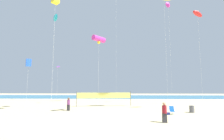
{
  "coord_description": "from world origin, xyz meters",
  "views": [
    {
      "loc": [
        1.18,
        -15.97,
        3.04
      ],
      "look_at": [
        0.43,
        6.14,
        5.48
      ],
      "focal_mm": 25.2,
      "sensor_mm": 36.0,
      "label": 1
    }
  ],
  "objects_px": {
    "kite_magenta_tube": "(99,39)",
    "kite_violet_diamond": "(58,67)",
    "beachgoer_plum_shirt": "(69,104)",
    "kite_magenta_delta": "(168,5)",
    "volleyball_net": "(104,96)",
    "kite_blue_box": "(29,63)",
    "beach_handbag": "(168,114)",
    "folding_beach_chair": "(172,110)",
    "kite_red_inflatable": "(197,14)",
    "trash_barrel": "(192,109)",
    "kite_cyan_delta": "(55,18)",
    "beachgoer_maroon_shirt": "(164,112)"
  },
  "relations": [
    {
      "from": "kite_magenta_tube",
      "to": "kite_violet_diamond",
      "type": "height_order",
      "value": "kite_magenta_tube"
    },
    {
      "from": "trash_barrel",
      "to": "beach_handbag",
      "type": "distance_m",
      "value": 3.77
    },
    {
      "from": "folding_beach_chair",
      "to": "kite_red_inflatable",
      "type": "height_order",
      "value": "kite_red_inflatable"
    },
    {
      "from": "beachgoer_maroon_shirt",
      "to": "kite_blue_box",
      "type": "bearing_deg",
      "value": -143.7
    },
    {
      "from": "trash_barrel",
      "to": "kite_cyan_delta",
      "type": "xyz_separation_m",
      "value": [
        -23.33,
        14.47,
        18.6
      ]
    },
    {
      "from": "beach_handbag",
      "to": "kite_red_inflatable",
      "type": "xyz_separation_m",
      "value": [
        5.63,
        3.36,
        13.14
      ]
    },
    {
      "from": "beachgoer_maroon_shirt",
      "to": "volleyball_net",
      "type": "height_order",
      "value": "volleyball_net"
    },
    {
      "from": "kite_magenta_delta",
      "to": "volleyball_net",
      "type": "bearing_deg",
      "value": -165.32
    },
    {
      "from": "kite_violet_diamond",
      "to": "kite_magenta_delta",
      "type": "relative_size",
      "value": 0.37
    },
    {
      "from": "kite_cyan_delta",
      "to": "kite_violet_diamond",
      "type": "xyz_separation_m",
      "value": [
        3.01,
        -4.85,
        -12.08
      ]
    },
    {
      "from": "kite_blue_box",
      "to": "kite_red_inflatable",
      "type": "bearing_deg",
      "value": -4.31
    },
    {
      "from": "volleyball_net",
      "to": "kite_violet_diamond",
      "type": "distance_m",
      "value": 11.21
    },
    {
      "from": "kite_cyan_delta",
      "to": "beachgoer_plum_shirt",
      "type": "bearing_deg",
      "value": -59.48
    },
    {
      "from": "kite_magenta_tube",
      "to": "kite_blue_box",
      "type": "relative_size",
      "value": 1.28
    },
    {
      "from": "trash_barrel",
      "to": "kite_magenta_delta",
      "type": "bearing_deg",
      "value": 84.89
    },
    {
      "from": "beachgoer_maroon_shirt",
      "to": "trash_barrel",
      "type": "xyz_separation_m",
      "value": [
        4.91,
        5.58,
        -0.52
      ]
    },
    {
      "from": "kite_magenta_tube",
      "to": "kite_violet_diamond",
      "type": "bearing_deg",
      "value": 130.98
    },
    {
      "from": "beachgoer_plum_shirt",
      "to": "beachgoer_maroon_shirt",
      "type": "height_order",
      "value": "beachgoer_maroon_shirt"
    },
    {
      "from": "kite_magenta_tube",
      "to": "trash_barrel",
      "type": "bearing_deg",
      "value": 3.98
    },
    {
      "from": "folding_beach_chair",
      "to": "trash_barrel",
      "type": "height_order",
      "value": "folding_beach_chair"
    },
    {
      "from": "kite_blue_box",
      "to": "beach_handbag",
      "type": "bearing_deg",
      "value": -15.25
    },
    {
      "from": "kite_violet_diamond",
      "to": "kite_magenta_delta",
      "type": "bearing_deg",
      "value": -1.45
    },
    {
      "from": "kite_violet_diamond",
      "to": "kite_blue_box",
      "type": "relative_size",
      "value": 0.97
    },
    {
      "from": "volleyball_net",
      "to": "folding_beach_chair",
      "type": "bearing_deg",
      "value": -40.08
    },
    {
      "from": "trash_barrel",
      "to": "volleyball_net",
      "type": "bearing_deg",
      "value": 151.92
    },
    {
      "from": "trash_barrel",
      "to": "kite_magenta_tube",
      "type": "xyz_separation_m",
      "value": [
        -11.29,
        -0.79,
        8.56
      ]
    },
    {
      "from": "volleyball_net",
      "to": "kite_blue_box",
      "type": "bearing_deg",
      "value": -168.18
    },
    {
      "from": "kite_magenta_tube",
      "to": "kite_magenta_delta",
      "type": "xyz_separation_m",
      "value": [
        12.1,
        9.87,
        9.76
      ]
    },
    {
      "from": "volleyball_net",
      "to": "trash_barrel",
      "type": "bearing_deg",
      "value": -28.08
    },
    {
      "from": "beachgoer_plum_shirt",
      "to": "folding_beach_chair",
      "type": "relative_size",
      "value": 1.91
    },
    {
      "from": "kite_violet_diamond",
      "to": "kite_red_inflatable",
      "type": "distance_m",
      "value": 24.76
    },
    {
      "from": "volleyball_net",
      "to": "kite_violet_diamond",
      "type": "bearing_deg",
      "value": 158.2
    },
    {
      "from": "beachgoer_plum_shirt",
      "to": "volleyball_net",
      "type": "distance_m",
      "value": 6.54
    },
    {
      "from": "kite_magenta_tube",
      "to": "beachgoer_plum_shirt",
      "type": "bearing_deg",
      "value": 156.2
    },
    {
      "from": "beachgoer_maroon_shirt",
      "to": "kite_red_inflatable",
      "type": "bearing_deg",
      "value": 109.09
    },
    {
      "from": "beach_handbag",
      "to": "kite_magenta_delta",
      "type": "bearing_deg",
      "value": 68.76
    },
    {
      "from": "kite_blue_box",
      "to": "volleyball_net",
      "type": "bearing_deg",
      "value": 11.82
    },
    {
      "from": "beachgoer_plum_shirt",
      "to": "kite_magenta_delta",
      "type": "distance_m",
      "value": 25.41
    },
    {
      "from": "beach_handbag",
      "to": "kite_violet_diamond",
      "type": "bearing_deg",
      "value": 146.36
    },
    {
      "from": "kite_magenta_tube",
      "to": "kite_blue_box",
      "type": "xyz_separation_m",
      "value": [
        -11.26,
        4.35,
        -2.22
      ]
    },
    {
      "from": "folding_beach_chair",
      "to": "kite_blue_box",
      "type": "bearing_deg",
      "value": -160.5
    },
    {
      "from": "beachgoer_maroon_shirt",
      "to": "folding_beach_chair",
      "type": "distance_m",
      "value": 4.98
    },
    {
      "from": "trash_barrel",
      "to": "beach_handbag",
      "type": "height_order",
      "value": "trash_barrel"
    },
    {
      "from": "kite_blue_box",
      "to": "kite_magenta_delta",
      "type": "height_order",
      "value": "kite_magenta_delta"
    },
    {
      "from": "trash_barrel",
      "to": "beach_handbag",
      "type": "relative_size",
      "value": 2.5
    },
    {
      "from": "beachgoer_maroon_shirt",
      "to": "kite_red_inflatable",
      "type": "relative_size",
      "value": 0.13
    },
    {
      "from": "kite_violet_diamond",
      "to": "kite_blue_box",
      "type": "bearing_deg",
      "value": -110.19
    },
    {
      "from": "beach_handbag",
      "to": "kite_cyan_delta",
      "type": "distance_m",
      "value": 31.86
    },
    {
      "from": "volleyball_net",
      "to": "kite_cyan_delta",
      "type": "distance_m",
      "value": 22.86
    },
    {
      "from": "trash_barrel",
      "to": "kite_red_inflatable",
      "type": "relative_size",
      "value": 0.06
    }
  ]
}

